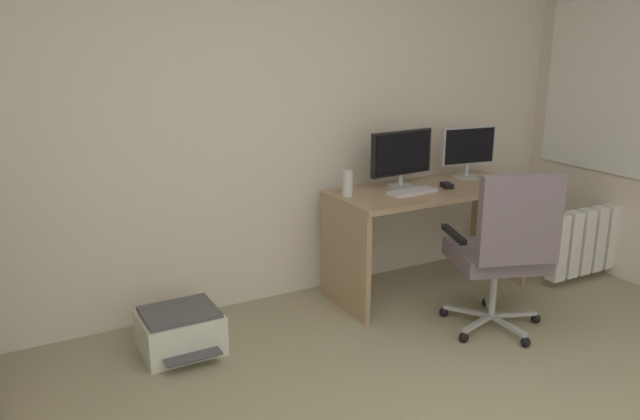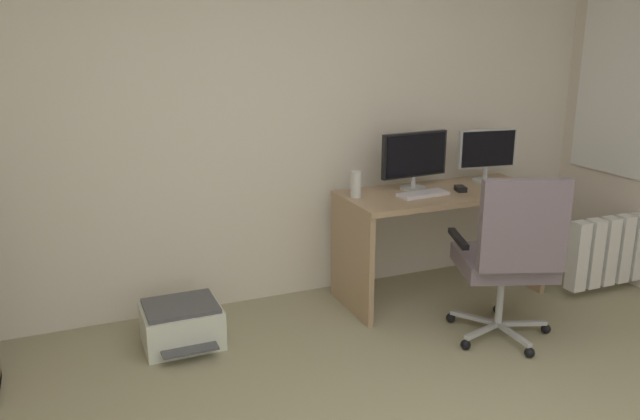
{
  "view_description": "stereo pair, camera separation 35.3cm",
  "coord_description": "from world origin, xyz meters",
  "px_view_note": "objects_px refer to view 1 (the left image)",
  "views": [
    {
      "loc": [
        -1.41,
        -1.18,
        1.77
      ],
      "look_at": [
        0.23,
        1.8,
        0.8
      ],
      "focal_mm": 35.23,
      "sensor_mm": 36.0,
      "label": 1
    },
    {
      "loc": [
        -1.09,
        -1.34,
        1.77
      ],
      "look_at": [
        0.23,
        1.8,
        0.8
      ],
      "focal_mm": 35.23,
      "sensor_mm": 36.0,
      "label": 2
    }
  ],
  "objects_px": {
    "computer_mouse": "(447,185)",
    "office_chair": "(504,246)",
    "desktop_speaker": "(347,184)",
    "desk": "(429,216)",
    "keyboard": "(412,191)",
    "radiator": "(602,237)",
    "printer": "(181,331)",
    "monitor_secondary": "(468,148)",
    "monitor_main": "(402,155)"
  },
  "relations": [
    {
      "from": "monitor_main",
      "to": "desktop_speaker",
      "type": "xyz_separation_m",
      "value": [
        -0.46,
        -0.05,
        -0.14
      ]
    },
    {
      "from": "desk",
      "to": "monitor_main",
      "type": "height_order",
      "value": "monitor_main"
    },
    {
      "from": "computer_mouse",
      "to": "office_chair",
      "type": "height_order",
      "value": "office_chair"
    },
    {
      "from": "monitor_secondary",
      "to": "computer_mouse",
      "type": "bearing_deg",
      "value": -151.89
    },
    {
      "from": "desk",
      "to": "monitor_main",
      "type": "xyz_separation_m",
      "value": [
        -0.16,
        0.13,
        0.42
      ]
    },
    {
      "from": "desktop_speaker",
      "to": "office_chair",
      "type": "height_order",
      "value": "office_chair"
    },
    {
      "from": "monitor_secondary",
      "to": "keyboard",
      "type": "xyz_separation_m",
      "value": [
        -0.63,
        -0.18,
        -0.21
      ]
    },
    {
      "from": "office_chair",
      "to": "printer",
      "type": "bearing_deg",
      "value": 157.71
    },
    {
      "from": "desk",
      "to": "computer_mouse",
      "type": "xyz_separation_m",
      "value": [
        0.1,
        -0.05,
        0.22
      ]
    },
    {
      "from": "office_chair",
      "to": "printer",
      "type": "distance_m",
      "value": 1.94
    },
    {
      "from": "desk",
      "to": "monitor_secondary",
      "type": "distance_m",
      "value": 0.62
    },
    {
      "from": "desktop_speaker",
      "to": "desk",
      "type": "bearing_deg",
      "value": -7.24
    },
    {
      "from": "desktop_speaker",
      "to": "printer",
      "type": "relative_size",
      "value": 0.37
    },
    {
      "from": "keyboard",
      "to": "computer_mouse",
      "type": "bearing_deg",
      "value": -4.09
    },
    {
      "from": "keyboard",
      "to": "computer_mouse",
      "type": "distance_m",
      "value": 0.29
    },
    {
      "from": "computer_mouse",
      "to": "monitor_main",
      "type": "bearing_deg",
      "value": 161.23
    },
    {
      "from": "desk",
      "to": "monitor_secondary",
      "type": "bearing_deg",
      "value": 16.15
    },
    {
      "from": "desktop_speaker",
      "to": "office_chair",
      "type": "relative_size",
      "value": 0.17
    },
    {
      "from": "desk",
      "to": "office_chair",
      "type": "distance_m",
      "value": 0.76
    },
    {
      "from": "office_chair",
      "to": "radiator",
      "type": "xyz_separation_m",
      "value": [
        1.34,
        0.34,
        -0.26
      ]
    },
    {
      "from": "monitor_secondary",
      "to": "printer",
      "type": "bearing_deg",
      "value": -175.64
    },
    {
      "from": "monitor_secondary",
      "to": "radiator",
      "type": "height_order",
      "value": "monitor_secondary"
    },
    {
      "from": "keyboard",
      "to": "computer_mouse",
      "type": "relative_size",
      "value": 3.4
    },
    {
      "from": "monitor_secondary",
      "to": "office_chair",
      "type": "bearing_deg",
      "value": -118.38
    },
    {
      "from": "radiator",
      "to": "desktop_speaker",
      "type": "bearing_deg",
      "value": 165.3
    },
    {
      "from": "desktop_speaker",
      "to": "radiator",
      "type": "xyz_separation_m",
      "value": [
        1.91,
        -0.5,
        -0.53
      ]
    },
    {
      "from": "computer_mouse",
      "to": "office_chair",
      "type": "xyz_separation_m",
      "value": [
        -0.15,
        -0.71,
        -0.2
      ]
    },
    {
      "from": "monitor_main",
      "to": "monitor_secondary",
      "type": "bearing_deg",
      "value": 0.01
    },
    {
      "from": "keyboard",
      "to": "printer",
      "type": "distance_m",
      "value": 1.72
    },
    {
      "from": "desktop_speaker",
      "to": "monitor_main",
      "type": "bearing_deg",
      "value": 5.95
    },
    {
      "from": "desk",
      "to": "printer",
      "type": "bearing_deg",
      "value": -178.59
    },
    {
      "from": "desktop_speaker",
      "to": "radiator",
      "type": "relative_size",
      "value": 0.16
    },
    {
      "from": "keyboard",
      "to": "office_chair",
      "type": "distance_m",
      "value": 0.75
    },
    {
      "from": "monitor_secondary",
      "to": "radiator",
      "type": "bearing_deg",
      "value": -32.4
    },
    {
      "from": "office_chair",
      "to": "radiator",
      "type": "distance_m",
      "value": 1.41
    },
    {
      "from": "printer",
      "to": "radiator",
      "type": "height_order",
      "value": "radiator"
    },
    {
      "from": "monitor_secondary",
      "to": "keyboard",
      "type": "bearing_deg",
      "value": -163.95
    },
    {
      "from": "monitor_secondary",
      "to": "printer",
      "type": "xyz_separation_m",
      "value": [
        -2.23,
        -0.17,
        -0.84
      ]
    },
    {
      "from": "keyboard",
      "to": "desktop_speaker",
      "type": "bearing_deg",
      "value": 158.12
    },
    {
      "from": "monitor_main",
      "to": "desktop_speaker",
      "type": "height_order",
      "value": "monitor_main"
    },
    {
      "from": "office_chair",
      "to": "printer",
      "type": "xyz_separation_m",
      "value": [
        -1.75,
        0.72,
        -0.44
      ]
    },
    {
      "from": "computer_mouse",
      "to": "keyboard",
      "type": "bearing_deg",
      "value": -163.83
    },
    {
      "from": "keyboard",
      "to": "desktop_speaker",
      "type": "relative_size",
      "value": 2.0
    },
    {
      "from": "computer_mouse",
      "to": "office_chair",
      "type": "bearing_deg",
      "value": -85.89
    },
    {
      "from": "monitor_secondary",
      "to": "printer",
      "type": "relative_size",
      "value": 0.96
    },
    {
      "from": "radiator",
      "to": "desk",
      "type": "bearing_deg",
      "value": 161.93
    },
    {
      "from": "monitor_secondary",
      "to": "printer",
      "type": "distance_m",
      "value": 2.38
    },
    {
      "from": "computer_mouse",
      "to": "desktop_speaker",
      "type": "distance_m",
      "value": 0.73
    },
    {
      "from": "radiator",
      "to": "office_chair",
      "type": "bearing_deg",
      "value": -165.95
    },
    {
      "from": "monitor_secondary",
      "to": "desktop_speaker",
      "type": "relative_size",
      "value": 2.56
    }
  ]
}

